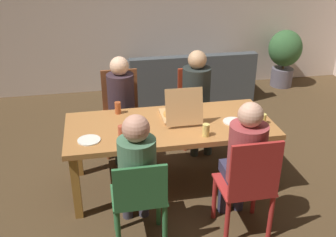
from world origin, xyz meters
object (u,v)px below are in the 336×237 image
at_px(chair_0, 140,200).
at_px(potted_plant, 285,54).
at_px(chair_2, 121,107).
at_px(drinking_glass_2, 122,132).
at_px(person_0, 137,166).
at_px(plate_2, 233,121).
at_px(chair_1, 194,105).
at_px(drinking_glass_0, 206,130).
at_px(plate_0, 132,126).
at_px(pizza_box_0, 180,114).
at_px(person_1, 197,92).
at_px(person_3, 244,156).
at_px(chair_3, 248,185).
at_px(person_2, 121,99).
at_px(drinking_glass_1, 118,108).
at_px(plate_1, 89,140).
at_px(dining_table, 170,130).
at_px(couch, 189,82).
at_px(drinking_glass_3, 263,119).

relative_size(chair_0, potted_plant, 0.87).
xyz_separation_m(chair_2, drinking_glass_2, (-0.08, -1.12, 0.24)).
bearing_deg(person_0, plate_2, 30.92).
relative_size(chair_1, drinking_glass_0, 7.68).
bearing_deg(plate_0, pizza_box_0, 11.20).
relative_size(person_1, plate_2, 6.04).
bearing_deg(person_3, plate_0, 138.80).
bearing_deg(chair_3, drinking_glass_0, 110.27).
height_order(person_1, drinking_glass_2, person_1).
distance_m(chair_0, person_2, 1.64).
bearing_deg(chair_2, person_3, -61.13).
height_order(chair_2, drinking_glass_1, chair_2).
relative_size(drinking_glass_1, potted_plant, 0.13).
xyz_separation_m(person_2, plate_1, (-0.38, -0.97, 0.01)).
bearing_deg(drinking_glass_1, dining_table, -34.98).
bearing_deg(couch, plate_1, -121.82).
height_order(chair_2, chair_3, same).
xyz_separation_m(chair_0, chair_2, (0.00, 1.78, 0.07)).
xyz_separation_m(chair_2, person_3, (0.93, -1.69, 0.20)).
bearing_deg(plate_2, drinking_glass_3, -18.43).
xyz_separation_m(plate_2, drinking_glass_3, (0.28, -0.09, 0.05)).
relative_size(person_0, chair_2, 1.22).
xyz_separation_m(pizza_box_0, drinking_glass_0, (0.16, -0.43, 0.01)).
xyz_separation_m(chair_2, plate_1, (-0.38, -1.12, 0.18)).
height_order(person_2, couch, person_2).
xyz_separation_m(couch, potted_plant, (1.76, 0.24, 0.31)).
bearing_deg(person_1, chair_0, -119.17).
relative_size(person_3, plate_2, 6.21).
bearing_deg(pizza_box_0, plate_1, -161.28).
relative_size(person_1, plate_0, 5.86).
height_order(pizza_box_0, potted_plant, pizza_box_0).
height_order(dining_table, drinking_glass_1, drinking_glass_1).
relative_size(couch, potted_plant, 1.99).
bearing_deg(person_0, plate_0, 86.81).
xyz_separation_m(plate_0, plate_2, (1.03, -0.09, -0.00)).
distance_m(pizza_box_0, potted_plant, 3.48).
xyz_separation_m(plate_0, drinking_glass_3, (1.31, -0.19, 0.04)).
height_order(chair_1, drinking_glass_1, chair_1).
xyz_separation_m(chair_3, drinking_glass_0, (-0.22, 0.59, 0.25)).
height_order(pizza_box_0, drinking_glass_2, pizza_box_0).
distance_m(chair_1, chair_3, 1.86).
distance_m(person_3, drinking_glass_2, 1.15).
height_order(plate_1, drinking_glass_3, drinking_glass_3).
height_order(person_1, drinking_glass_0, person_1).
xyz_separation_m(drinking_glass_3, couch, (-0.14, 2.55, -0.51)).
xyz_separation_m(chair_0, potted_plant, (2.97, 3.46, 0.10)).
distance_m(person_0, potted_plant, 4.46).
bearing_deg(person_3, chair_3, -90.00).
height_order(dining_table, chair_1, chair_1).
xyz_separation_m(person_2, plate_2, (1.07, -0.85, 0.01)).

